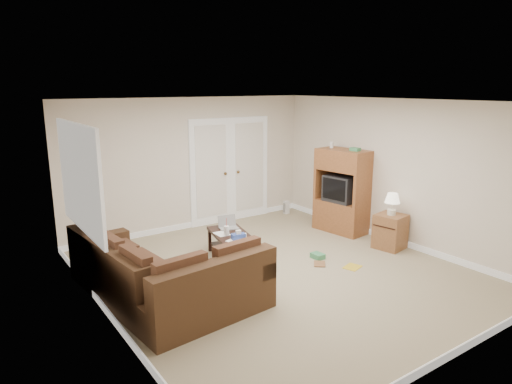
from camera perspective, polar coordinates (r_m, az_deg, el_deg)
floor at (r=6.88m, az=2.83°, el=-10.03°), size 5.50×5.50×0.00m
ceiling at (r=6.33m, az=3.09°, el=11.27°), size 5.00×5.50×0.02m
wall_left at (r=5.38m, az=-18.66°, el=-3.26°), size 0.02×5.50×2.50m
wall_right at (r=8.23m, az=16.89°, el=2.40°), size 0.02×5.50×2.50m
wall_back at (r=8.78m, az=-8.08°, el=3.50°), size 5.00×0.02×2.50m
wall_front at (r=4.71m, az=23.95°, el=-6.06°), size 5.00×0.02×2.50m
baseboards at (r=6.86m, az=2.84°, el=-9.64°), size 5.00×5.50×0.10m
french_doors at (r=9.20m, az=-3.21°, el=2.68°), size 1.80×0.05×2.13m
window_left at (r=6.27m, az=-21.14°, el=1.63°), size 0.05×1.92×1.42m
sectional_sofa at (r=5.97m, az=-12.01°, el=-10.82°), size 1.94×2.62×0.79m
coffee_table at (r=7.32m, az=-3.10°, el=-6.63°), size 0.74×1.13×0.71m
tv_armoire at (r=8.69m, az=10.72°, el=0.19°), size 0.66×1.04×1.68m
side_cabinet at (r=8.07m, az=16.45°, el=-4.40°), size 0.53×0.53×0.96m
space_heater at (r=9.88m, az=3.81°, el=-1.92°), size 0.11×0.10×0.28m
floor_magazine at (r=7.21m, az=11.95°, el=-9.16°), size 0.33×0.29×0.01m
floor_greenbox at (r=7.45m, az=7.72°, el=-7.92°), size 0.16×0.21×0.08m
floor_book at (r=7.22m, az=7.27°, el=-8.89°), size 0.29×0.29×0.02m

